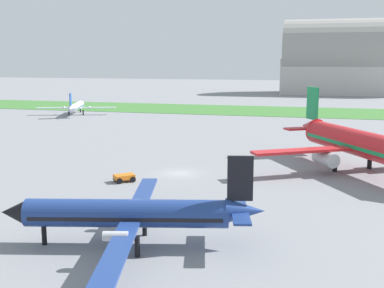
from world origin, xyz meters
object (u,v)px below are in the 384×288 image
(airplane_foreground_turboprop, at_px, (132,213))
(airplane_midfield_jet, at_px, (358,143))
(airplane_taxiing_turboprop, at_px, (76,106))
(baggage_cart_near_gate, at_px, (124,177))

(airplane_foreground_turboprop, bearing_deg, airplane_midfield_jet, -134.95)
(airplane_taxiing_turboprop, height_order, baggage_cart_near_gate, airplane_taxiing_turboprop)
(airplane_midfield_jet, distance_m, airplane_taxiing_turboprop, 85.08)
(airplane_foreground_turboprop, distance_m, baggage_cart_near_gate, 20.52)
(airplane_foreground_turboprop, xyz_separation_m, airplane_midfield_jet, (19.34, 31.31, 1.12))
(airplane_midfield_jet, relative_size, baggage_cart_near_gate, 9.06)
(airplane_foreground_turboprop, relative_size, baggage_cart_near_gate, 8.24)
(airplane_midfield_jet, height_order, baggage_cart_near_gate, airplane_midfield_jet)
(airplane_foreground_turboprop, xyz_separation_m, airplane_taxiing_turboprop, (-49.07, 81.87, -0.37))
(baggage_cart_near_gate, bearing_deg, airplane_foreground_turboprop, -106.16)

